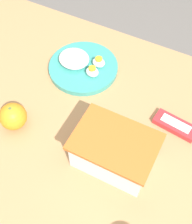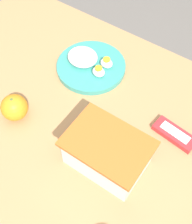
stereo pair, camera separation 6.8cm
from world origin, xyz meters
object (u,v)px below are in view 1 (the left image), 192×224
rice_plate (82,65)px  candy_bar (175,125)px  food_container (114,152)px  orange_fruit (13,116)px

rice_plate → candy_bar: rice_plate is taller
food_container → candy_bar: (-0.11, -0.18, -0.04)m
rice_plate → candy_bar: 0.36m
orange_fruit → rice_plate: size_ratio=0.35×
food_container → orange_fruit: food_container is taller
candy_bar → food_container: bearing=57.4°
food_container → candy_bar: food_container is taller
rice_plate → candy_bar: (-0.35, 0.08, -0.01)m
orange_fruit → candy_bar: (-0.42, -0.20, -0.03)m
rice_plate → candy_bar: size_ratio=1.75×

